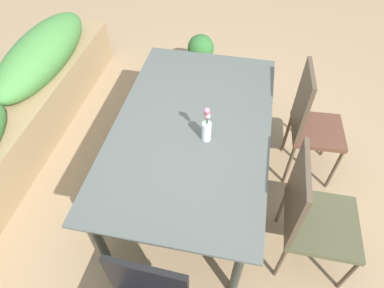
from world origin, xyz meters
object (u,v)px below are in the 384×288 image
(chair_near_right, at_px, (310,121))
(dining_table, at_px, (192,131))
(potted_plant, at_px, (201,54))
(planter_box, at_px, (10,121))
(flower_vase, at_px, (207,127))
(chair_near_left, at_px, (311,213))

(chair_near_right, bearing_deg, dining_table, -68.32)
(potted_plant, bearing_deg, planter_box, 137.44)
(dining_table, relative_size, chair_near_right, 1.74)
(chair_near_right, xyz_separation_m, flower_vase, (-0.51, 0.76, 0.29))
(chair_near_right, xyz_separation_m, planter_box, (-0.29, 2.54, -0.21))
(chair_near_right, distance_m, chair_near_left, 0.82)
(dining_table, distance_m, planter_box, 1.70)
(chair_near_right, bearing_deg, flower_vase, -59.10)
(chair_near_right, relative_size, chair_near_left, 1.06)
(flower_vase, distance_m, planter_box, 1.87)
(potted_plant, bearing_deg, chair_near_left, -152.21)
(dining_table, bearing_deg, flower_vase, -131.68)
(chair_near_right, relative_size, planter_box, 0.32)
(chair_near_left, xyz_separation_m, planter_box, (0.53, 2.53, -0.16))
(chair_near_right, bearing_deg, planter_box, -86.70)
(potted_plant, bearing_deg, dining_table, -172.03)
(planter_box, distance_m, potted_plant, 2.12)
(dining_table, height_order, chair_near_left, chair_near_left)
(chair_near_left, height_order, potted_plant, chair_near_left)
(flower_vase, bearing_deg, chair_near_left, -112.11)
(flower_vase, relative_size, planter_box, 0.09)
(chair_near_left, bearing_deg, potted_plant, -152.31)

